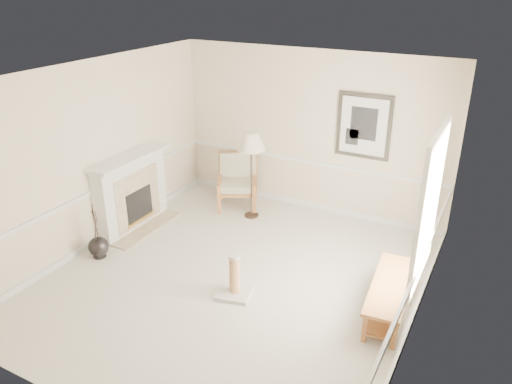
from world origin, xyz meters
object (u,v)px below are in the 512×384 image
bench (389,293)px  scratching_post (235,282)px  floor_lamp (251,144)px  floor_vase (99,247)px  armchair (238,178)px

bench → scratching_post: size_ratio=2.46×
floor_lamp → scratching_post: (0.94, -2.22, -1.18)m
floor_vase → floor_lamp: 3.00m
floor_vase → armchair: armchair is taller
floor_vase → floor_lamp: (1.41, 2.35, 1.21)m
floor_vase → armchair: bearing=70.8°
floor_vase → bench: floor_vase is taller
floor_lamp → bench: size_ratio=1.03×
armchair → bench: (3.37, -1.95, -0.23)m
floor_lamp → scratching_post: bearing=-67.0°
bench → scratching_post: scratching_post is taller
bench → scratching_post: 2.04m
armchair → floor_vase: bearing=-136.7°
scratching_post → floor_lamp: bearing=113.0°
floor_lamp → scratching_post: size_ratio=2.52×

